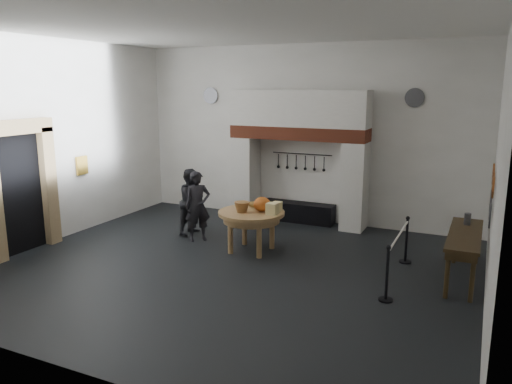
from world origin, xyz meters
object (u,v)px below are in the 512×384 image
at_px(visitor_far, 192,201).
at_px(barrier_post_far, 406,241).
at_px(iron_range, 298,212).
at_px(side_table, 465,235).
at_px(visitor_near, 198,206).
at_px(work_table, 251,213).
at_px(barrier_post_near, 387,275).

height_order(visitor_far, barrier_post_far, visitor_far).
height_order(iron_range, barrier_post_far, barrier_post_far).
bearing_deg(side_table, iron_range, 148.55).
height_order(iron_range, visitor_far, visitor_far).
xyz_separation_m(iron_range, visitor_near, (-1.51, -2.47, 0.55)).
bearing_deg(visitor_near, work_table, -51.52).
relative_size(visitor_far, barrier_post_far, 1.74).
relative_size(iron_range, visitor_far, 1.21).
distance_m(side_table, barrier_post_far, 1.27).
bearing_deg(barrier_post_far, side_table, -26.29).
distance_m(barrier_post_near, barrier_post_far, 2.00).
distance_m(visitor_near, barrier_post_far, 4.57).
distance_m(visitor_near, visitor_far, 0.57).
bearing_deg(iron_range, visitor_far, -132.58).
height_order(work_table, visitor_far, visitor_far).
bearing_deg(side_table, barrier_post_far, 153.71).
bearing_deg(work_table, visitor_far, 162.82).
bearing_deg(barrier_post_far, visitor_far, -178.86).
height_order(work_table, barrier_post_near, barrier_post_near).
relative_size(work_table, visitor_near, 0.88).
xyz_separation_m(barrier_post_near, barrier_post_far, (0.00, 2.00, 0.00)).
height_order(iron_range, visitor_near, visitor_near).
distance_m(visitor_far, barrier_post_far, 4.94).
bearing_deg(barrier_post_far, visitor_near, -173.73).
xyz_separation_m(visitor_far, barrier_post_far, (4.93, 0.10, -0.33)).
distance_m(iron_range, visitor_near, 2.95).
bearing_deg(barrier_post_near, barrier_post_far, 90.00).
distance_m(side_table, barrier_post_near, 1.87).
bearing_deg(barrier_post_far, work_table, -167.90).
bearing_deg(work_table, barrier_post_far, 12.10).
bearing_deg(barrier_post_near, side_table, 53.82).
height_order(barrier_post_near, barrier_post_far, same).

